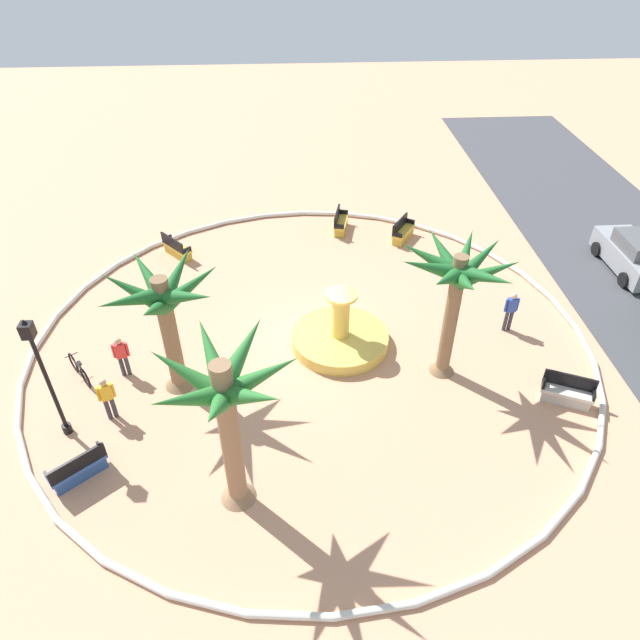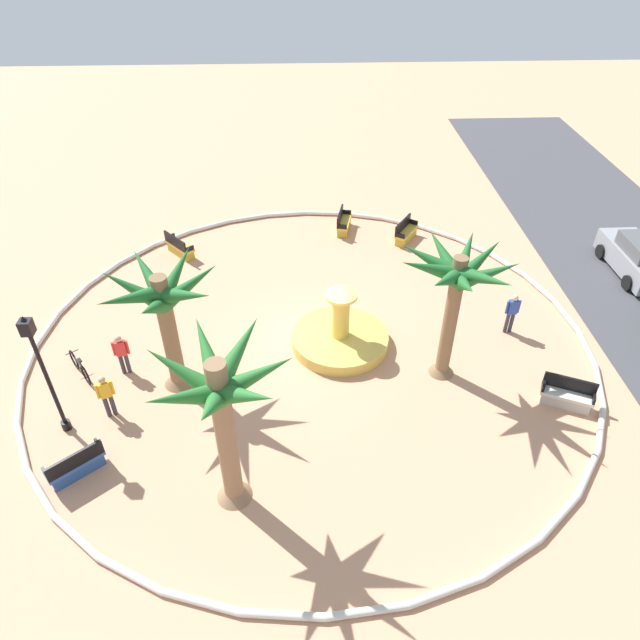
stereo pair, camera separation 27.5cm
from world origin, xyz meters
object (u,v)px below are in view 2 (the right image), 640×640
at_px(bicycle_red_frame, 80,367).
at_px(bench_southeast, 76,466).
at_px(person_pedestrian_stroll, 512,312).
at_px(palm_tree_near_fountain, 163,306).
at_px(bench_east, 180,248).
at_px(parked_car_leftmost, 638,257).
at_px(lamppost, 43,367).
at_px(bench_southwest, 406,234).
at_px(person_cyclist_helmet, 122,352).
at_px(person_cyclist_photo, 106,394).
at_px(bench_north, 566,397).
at_px(palm_tree_by_curb, 221,401).
at_px(bench_west, 344,224).
at_px(fountain, 340,338).
at_px(palm_tree_mid_plaza, 457,282).

bearing_deg(bicycle_red_frame, bench_southeast, 14.74).
bearing_deg(bicycle_red_frame, person_pedestrian_stroll, 96.45).
distance_m(palm_tree_near_fountain, bench_east, 8.83).
relative_size(bench_southeast, parked_car_leftmost, 0.39).
bearing_deg(person_pedestrian_stroll, bench_east, -114.97).
bearing_deg(bench_southeast, lamppost, -153.65).
xyz_separation_m(bench_southwest, person_cyclist_helmet, (8.56, -10.96, 0.54)).
height_order(lamppost, person_cyclist_photo, lamppost).
bearing_deg(bench_north, person_pedestrian_stroll, -169.51).
relative_size(palm_tree_near_fountain, person_cyclist_helmet, 2.82).
bearing_deg(bench_southeast, palm_tree_by_curb, 78.54).
bearing_deg(bicycle_red_frame, person_cyclist_photo, 38.32).
xyz_separation_m(bench_north, person_cyclist_photo, (-0.18, -14.37, 0.56)).
distance_m(bicycle_red_frame, parked_car_leftmost, 22.39).
distance_m(palm_tree_by_curb, bench_west, 15.61).
height_order(fountain, bicycle_red_frame, fountain).
xyz_separation_m(bench_north, lamppost, (0.33, -15.62, 2.19)).
distance_m(palm_tree_near_fountain, person_cyclist_helmet, 3.03).
bearing_deg(person_pedestrian_stroll, fountain, -85.70).
bearing_deg(palm_tree_near_fountain, bench_north, 83.00).
bearing_deg(palm_tree_by_curb, bicycle_red_frame, -132.02).
relative_size(bicycle_red_frame, person_pedestrian_stroll, 0.84).
relative_size(palm_tree_by_curb, palm_tree_mid_plaza, 1.06).
relative_size(palm_tree_near_fountain, bench_north, 2.70).
relative_size(bench_west, bench_southeast, 1.08).
relative_size(palm_tree_by_curb, person_cyclist_photo, 3.17).
bearing_deg(fountain, bench_west, 174.81).
height_order(bench_north, person_cyclist_helmet, person_cyclist_helmet).
height_order(palm_tree_near_fountain, parked_car_leftmost, palm_tree_near_fountain).
bearing_deg(person_cyclist_photo, fountain, 112.77).
distance_m(bench_southwest, person_cyclist_photo, 15.21).
relative_size(palm_tree_mid_plaza, bench_southeast, 3.11).
distance_m(bicycle_red_frame, person_cyclist_photo, 2.43).
bearing_deg(palm_tree_by_curb, bench_east, -165.09).
distance_m(palm_tree_near_fountain, palm_tree_mid_plaza, 8.87).
distance_m(palm_tree_mid_plaza, parked_car_leftmost, 11.53).
xyz_separation_m(bench_east, person_cyclist_photo, (9.62, -0.69, 0.56)).
bearing_deg(bench_west, person_cyclist_helmet, -40.32).
height_order(fountain, palm_tree_mid_plaza, palm_tree_mid_plaza).
xyz_separation_m(bench_southwest, person_pedestrian_stroll, (6.94, 2.69, 0.58)).
bearing_deg(bicycle_red_frame, parked_car_leftmost, 104.06).
relative_size(bench_east, bench_southeast, 0.98).
relative_size(palm_tree_near_fountain, person_pedestrian_stroll, 2.71).
height_order(palm_tree_by_curb, bicycle_red_frame, palm_tree_by_curb).
distance_m(palm_tree_by_curb, bench_southwest, 15.66).
distance_m(bench_east, person_cyclist_helmet, 7.72).
distance_m(bench_west, person_cyclist_photo, 14.15).
bearing_deg(lamppost, bench_east, 169.19).
relative_size(palm_tree_near_fountain, palm_tree_by_curb, 0.88).
distance_m(bench_east, person_pedestrian_stroll, 14.34).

